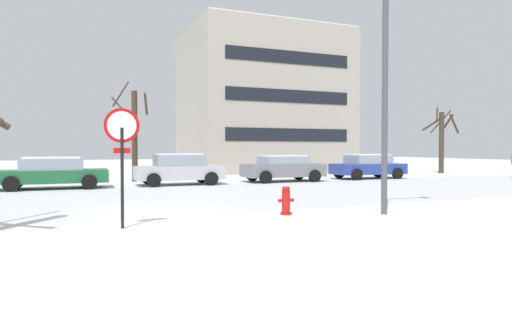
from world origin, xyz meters
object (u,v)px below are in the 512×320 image
Objects in this scene: parked_car_green at (52,172)px; parked_car_silver at (179,169)px; parked_car_gray at (283,168)px; stop_sign at (122,144)px; street_lamp at (395,68)px; parked_car_blue at (368,166)px; fire_hydrant at (286,199)px.

parked_car_green is 5.56m from parked_car_silver.
parked_car_gray is (5.56, -0.02, -0.04)m from parked_car_silver.
stop_sign is 7.35m from street_lamp.
parked_car_green is 1.08× the size of parked_car_blue.
stop_sign is 4.51m from fire_hydrant.
street_lamp reaches higher than parked_car_silver.
parked_car_gray is at bearing 78.08° from street_lamp.
street_lamp is at bearing -18.78° from fire_hydrant.
fire_hydrant is 4.58m from street_lamp.
parked_car_blue is (11.13, 0.13, -0.04)m from parked_car_silver.
street_lamp is at bearing -75.09° from parked_car_silver.
street_lamp reaches higher than stop_sign.
parked_car_blue is at bearing 36.86° from stop_sign.
parked_car_gray is (2.46, 11.65, -3.20)m from street_lamp.
fire_hydrant is 0.19× the size of parked_car_blue.
fire_hydrant is 15.32m from parked_car_blue.
stop_sign is 11.43m from parked_car_green.
parked_car_gray reaches higher than parked_car_green.
stop_sign reaches higher than fire_hydrant.
parked_car_green is (-1.63, 11.26, -1.14)m from stop_sign.
fire_hydrant is at bearing -61.45° from parked_car_green.
parked_car_silver is (3.93, 11.16, -1.09)m from stop_sign.
parked_car_green is 16.69m from parked_car_blue.
parked_car_silver is at bearing -0.99° from parked_car_green.
fire_hydrant is 10.73m from parked_car_silver.
fire_hydrant is 12.31m from parked_car_green.
parked_car_green is (-5.88, 10.81, 0.30)m from fire_hydrant.
fire_hydrant is 0.13× the size of street_lamp.
parked_car_gray is at bearing 49.57° from stop_sign.
street_lamp is 1.50× the size of parked_car_gray.
parked_car_blue is (8.02, 11.79, -3.19)m from street_lamp.
parked_car_blue reaches higher than parked_car_gray.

